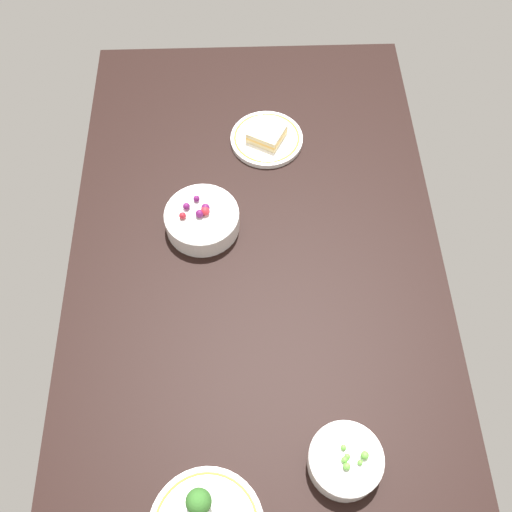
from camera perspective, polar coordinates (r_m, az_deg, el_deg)
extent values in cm
cube|color=black|center=(140.16, 0.00, -0.84)|extent=(147.16, 87.33, 4.00)
cylinder|color=#9EBC72|center=(118.51, -5.39, -22.61)|extent=(1.69, 1.69, 2.53)
sphere|color=#2D6023|center=(115.49, -5.53, -22.39)|extent=(4.82, 4.82, 4.82)
cylinder|color=white|center=(159.65, 1.03, 11.13)|extent=(19.02, 19.02, 1.39)
torus|color=gold|center=(159.13, 1.03, 11.30)|extent=(17.24, 17.24, 0.50)
cube|color=beige|center=(158.69, 1.03, 11.45)|extent=(11.06, 11.19, 1.20)
cube|color=#E5B24C|center=(157.95, 1.04, 11.69)|extent=(11.06, 11.19, 0.80)
cube|color=beige|center=(157.21, 1.04, 11.94)|extent=(11.06, 11.19, 1.20)
cylinder|color=white|center=(141.94, -5.17, 3.42)|extent=(17.64, 17.64, 5.12)
torus|color=white|center=(139.84, -5.25, 4.01)|extent=(17.74, 17.74, 0.80)
sphere|color=maroon|center=(139.05, -7.05, 3.86)|extent=(1.68, 1.68, 1.68)
sphere|color=#59144C|center=(140.47, -6.69, 4.76)|extent=(1.71, 1.71, 1.71)
sphere|color=#59144C|center=(138.78, -5.43, 4.06)|extent=(1.94, 1.94, 1.94)
sphere|color=#59144C|center=(141.62, -5.73, 5.50)|extent=(1.56, 1.56, 1.56)
sphere|color=#59144C|center=(139.53, -4.86, 4.63)|extent=(2.08, 2.08, 2.08)
sphere|color=#B2232D|center=(138.98, -4.90, 4.32)|extent=(2.14, 2.14, 2.14)
cylinder|color=white|center=(120.49, 8.51, -18.89)|extent=(14.02, 14.02, 5.19)
torus|color=white|center=(117.98, 8.68, -18.63)|extent=(14.26, 14.26, 0.80)
sphere|color=#599E38|center=(117.76, 8.39, -17.71)|extent=(1.10, 1.10, 1.10)
sphere|color=#599E38|center=(117.81, 10.40, -18.28)|extent=(1.58, 1.58, 1.58)
sphere|color=#599E38|center=(117.47, 8.74, -18.47)|extent=(1.15, 1.15, 1.15)
sphere|color=#599E38|center=(117.66, 9.95, -18.92)|extent=(1.05, 1.05, 1.05)
sphere|color=#599E38|center=(116.93, 8.70, -19.33)|extent=(1.44, 1.44, 1.44)
sphere|color=#599E38|center=(117.23, 8.48, -18.77)|extent=(1.22, 1.22, 1.22)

